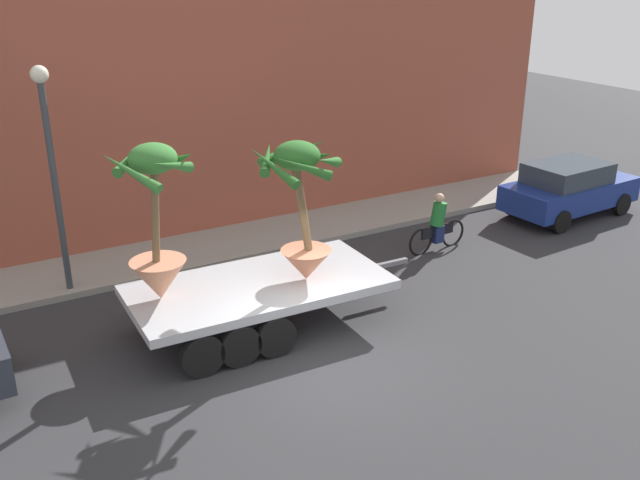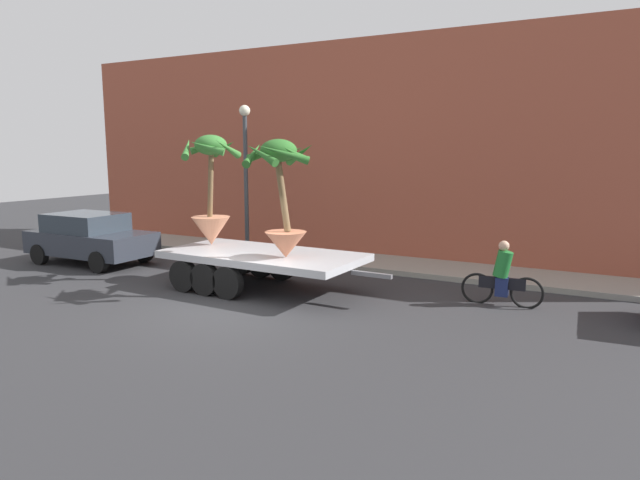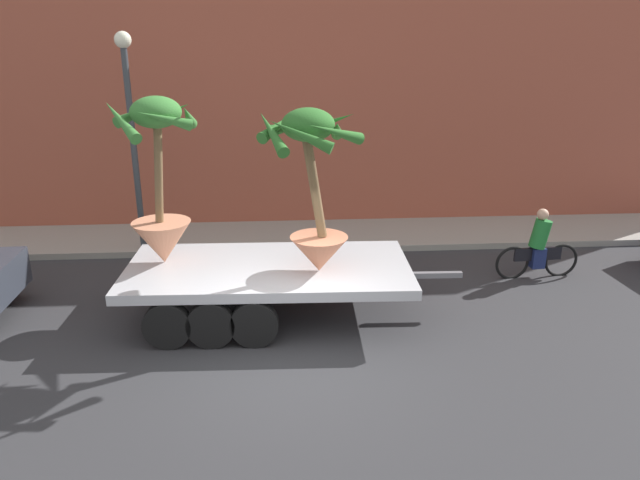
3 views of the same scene
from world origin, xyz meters
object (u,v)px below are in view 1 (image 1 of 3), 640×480
object	(u,v)px
parked_car	(569,188)
street_lamp	(50,152)
flatbed_trailer	(248,295)
potted_palm_middle	(157,231)
cyclist	(438,225)
potted_palm_rear	(301,209)

from	to	relation	value
parked_car	street_lamp	distance (m)	13.86
flatbed_trailer	potted_palm_middle	distance (m)	2.27
cyclist	flatbed_trailer	bearing A→B (deg)	-166.52
cyclist	parked_car	distance (m)	4.89
parked_car	flatbed_trailer	bearing A→B (deg)	-171.61
potted_palm_rear	parked_car	size ratio (longest dim) A/B	0.68
cyclist	potted_palm_rear	bearing A→B (deg)	-160.30
potted_palm_middle	parked_car	world-z (taller)	potted_palm_middle
potted_palm_rear	cyclist	size ratio (longest dim) A/B	1.54
cyclist	potted_palm_middle	bearing A→B (deg)	-171.42
flatbed_trailer	cyclist	distance (m)	6.05
potted_palm_rear	potted_palm_middle	bearing A→B (deg)	167.14
potted_palm_middle	parked_car	xyz separation A→B (m)	(12.40, 1.31, -1.50)
flatbed_trailer	parked_car	xyz separation A→B (m)	(10.77, 1.59, 0.07)
potted_palm_rear	flatbed_trailer	bearing A→B (deg)	162.27
potted_palm_rear	potted_palm_middle	world-z (taller)	potted_palm_middle
flatbed_trailer	parked_car	bearing A→B (deg)	8.39
potted_palm_middle	street_lamp	xyz separation A→B (m)	(-1.13, 3.18, 0.91)
flatbed_trailer	potted_palm_rear	size ratio (longest dim) A/B	2.17
parked_car	street_lamp	world-z (taller)	street_lamp
parked_car	street_lamp	size ratio (longest dim) A/B	0.86
flatbed_trailer	street_lamp	world-z (taller)	street_lamp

